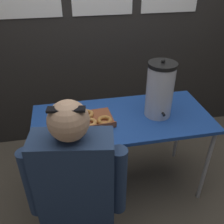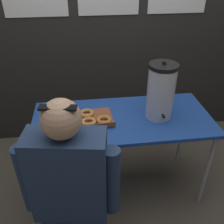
{
  "view_description": "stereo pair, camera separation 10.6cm",
  "coord_description": "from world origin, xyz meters",
  "px_view_note": "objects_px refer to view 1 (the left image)",
  "views": [
    {
      "loc": [
        -0.39,
        -1.59,
        1.87
      ],
      "look_at": [
        -0.08,
        0.0,
        0.83
      ],
      "focal_mm": 40.0,
      "sensor_mm": 36.0,
      "label": 1
    },
    {
      "loc": [
        -0.29,
        -1.6,
        1.87
      ],
      "look_at": [
        -0.08,
        0.0,
        0.83
      ],
      "focal_mm": 40.0,
      "sensor_mm": 36.0,
      "label": 2
    }
  ],
  "objects_px": {
    "person_seated": "(77,197)",
    "coffee_urn": "(160,90)",
    "donut_box": "(86,120)",
    "cell_phone": "(46,140)"
  },
  "relations": [
    {
      "from": "donut_box",
      "to": "cell_phone",
      "type": "xyz_separation_m",
      "value": [
        -0.3,
        -0.17,
        -0.02
      ]
    },
    {
      "from": "coffee_urn",
      "to": "cell_phone",
      "type": "relative_size",
      "value": 3.18
    },
    {
      "from": "person_seated",
      "to": "coffee_urn",
      "type": "bearing_deg",
      "value": -132.23
    },
    {
      "from": "donut_box",
      "to": "coffee_urn",
      "type": "xyz_separation_m",
      "value": [
        0.57,
        0.01,
        0.2
      ]
    },
    {
      "from": "donut_box",
      "to": "coffee_urn",
      "type": "relative_size",
      "value": 0.87
    },
    {
      "from": "coffee_urn",
      "to": "person_seated",
      "type": "distance_m",
      "value": 0.97
    },
    {
      "from": "cell_phone",
      "to": "person_seated",
      "type": "distance_m",
      "value": 0.45
    },
    {
      "from": "donut_box",
      "to": "coffee_urn",
      "type": "height_order",
      "value": "coffee_urn"
    },
    {
      "from": "donut_box",
      "to": "person_seated",
      "type": "bearing_deg",
      "value": -106.63
    },
    {
      "from": "coffee_urn",
      "to": "person_seated",
      "type": "relative_size",
      "value": 0.36
    }
  ]
}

